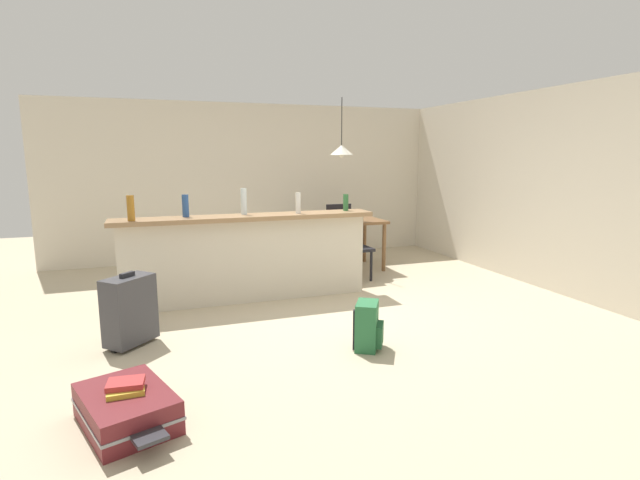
{
  "coord_description": "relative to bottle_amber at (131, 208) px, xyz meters",
  "views": [
    {
      "loc": [
        -1.67,
        -4.86,
        1.68
      ],
      "look_at": [
        0.19,
        0.43,
        0.69
      ],
      "focal_mm": 27.15,
      "sensor_mm": 36.0,
      "label": 1
    }
  ],
  "objects": [
    {
      "name": "bottle_green",
      "position": [
        2.46,
        0.15,
        -0.03
      ],
      "size": [
        0.06,
        0.06,
        0.2
      ],
      "primitive_type": "cylinder",
      "color": "#2D6B38",
      "rests_on": "bar_countertop"
    },
    {
      "name": "suitcase_flat_maroon",
      "position": [
        -0.02,
        -2.27,
        -1.03
      ],
      "size": [
        0.7,
        0.89,
        0.22
      ],
      "color": "maroon",
      "rests_on": "ground_plane"
    },
    {
      "name": "wall_back",
      "position": [
        1.87,
        2.59,
        0.11
      ],
      "size": [
        6.6,
        0.1,
        2.5
      ],
      "primitive_type": "cube",
      "color": "beige",
      "rests_on": "ground_plane"
    },
    {
      "name": "book_stack",
      "position": [
        -0.01,
        -2.27,
        -0.89
      ],
      "size": [
        0.23,
        0.2,
        0.07
      ],
      "color": "gold",
      "rests_on": "suitcase_flat_maroon"
    },
    {
      "name": "wall_right",
      "position": [
        4.92,
        -0.16,
        0.11
      ],
      "size": [
        0.1,
        6.0,
        2.5
      ],
      "primitive_type": "cube",
      "color": "beige",
      "rests_on": "ground_plane"
    },
    {
      "name": "bar_countertop",
      "position": [
        1.23,
        0.1,
        -0.16
      ],
      "size": [
        2.96,
        0.4,
        0.05
      ],
      "primitive_type": "cube",
      "color": "#93704C",
      "rests_on": "partition_half_wall"
    },
    {
      "name": "pendant_lamp",
      "position": [
        2.87,
        1.34,
        0.61
      ],
      "size": [
        0.34,
        0.34,
        0.86
      ],
      "color": "black"
    },
    {
      "name": "dining_table",
      "position": [
        2.89,
        1.24,
        -0.5
      ],
      "size": [
        1.1,
        0.8,
        0.74
      ],
      "color": "brown",
      "rests_on": "ground_plane"
    },
    {
      "name": "dining_chair_near_partition",
      "position": [
        2.78,
        0.67,
        -0.63
      ],
      "size": [
        0.42,
        0.42,
        0.93
      ],
      "color": "black",
      "rests_on": "ground_plane"
    },
    {
      "name": "backpack_green",
      "position": [
        1.93,
        -1.66,
        -0.94
      ],
      "size": [
        0.33,
        0.33,
        0.42
      ],
      "color": "#286B3D",
      "rests_on": "ground_plane"
    },
    {
      "name": "partition_half_wall",
      "position": [
        1.23,
        0.1,
        -0.66
      ],
      "size": [
        2.8,
        0.2,
        0.96
      ],
      "primitive_type": "cube",
      "color": "beige",
      "rests_on": "ground_plane"
    },
    {
      "name": "bottle_clear",
      "position": [
        1.21,
        0.18,
        0.02
      ],
      "size": [
        0.07,
        0.07,
        0.3
      ],
      "primitive_type": "cylinder",
      "color": "silver",
      "rests_on": "bar_countertop"
    },
    {
      "name": "dining_chair_far_side",
      "position": [
        2.96,
        1.75,
        -0.63
      ],
      "size": [
        0.42,
        0.42,
        0.93
      ],
      "color": "black",
      "rests_on": "ground_plane"
    },
    {
      "name": "bottle_white",
      "position": [
        1.83,
        0.08,
        -0.01
      ],
      "size": [
        0.06,
        0.06,
        0.24
      ],
      "primitive_type": "cylinder",
      "color": "silver",
      "rests_on": "bar_countertop"
    },
    {
      "name": "bottle_blue",
      "position": [
        0.56,
        0.17,
        -0.01
      ],
      "size": [
        0.07,
        0.07,
        0.25
      ],
      "primitive_type": "cylinder",
      "color": "#284C89",
      "rests_on": "bar_countertop"
    },
    {
      "name": "ground_plane",
      "position": [
        1.87,
        -0.46,
        -1.17
      ],
      "size": [
        13.0,
        13.0,
        0.05
      ],
      "primitive_type": "cube",
      "color": "#BCAD8E"
    },
    {
      "name": "bottle_amber",
      "position": [
        0.0,
        0.0,
        0.0
      ],
      "size": [
        0.08,
        0.08,
        0.27
      ],
      "primitive_type": "cylinder",
      "color": "#9E661E",
      "rests_on": "bar_countertop"
    },
    {
      "name": "suitcase_upright_charcoal",
      "position": [
        -0.03,
        -0.89,
        -0.81
      ],
      "size": [
        0.48,
        0.48,
        0.67
      ],
      "color": "#38383D",
      "rests_on": "ground_plane"
    }
  ]
}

